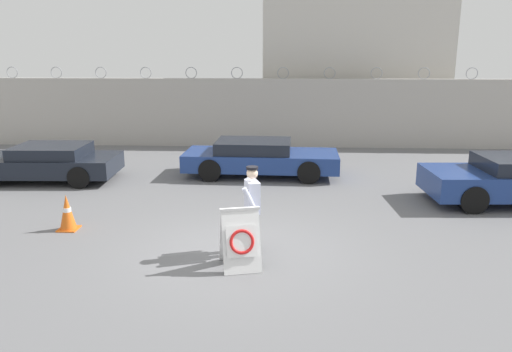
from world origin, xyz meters
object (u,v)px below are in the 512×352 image
object	(u,v)px
parked_car_rear_sedan	(259,157)
traffic_cone_near	(67,212)
barricade_sign	(240,238)
security_guard	(252,205)
parked_car_front_coupe	(47,162)

from	to	relation	value
parked_car_rear_sedan	traffic_cone_near	bearing A→B (deg)	-126.00
barricade_sign	security_guard	world-z (taller)	security_guard
security_guard	traffic_cone_near	distance (m)	4.31
barricade_sign	parked_car_front_coupe	xyz separation A→B (m)	(-6.39, 6.01, 0.01)
security_guard	parked_car_rear_sedan	bearing A→B (deg)	163.34
security_guard	traffic_cone_near	bearing A→B (deg)	-121.67
barricade_sign	parked_car_rear_sedan	size ratio (longest dim) A/B	0.23
security_guard	parked_car_front_coupe	size ratio (longest dim) A/B	0.39
security_guard	traffic_cone_near	size ratio (longest dim) A/B	2.15
traffic_cone_near	security_guard	bearing A→B (deg)	-13.87
traffic_cone_near	barricade_sign	bearing A→B (deg)	-24.24
traffic_cone_near	parked_car_rear_sedan	world-z (taller)	parked_car_rear_sedan
barricade_sign	traffic_cone_near	xyz separation A→B (m)	(-3.98, 1.79, -0.17)
security_guard	parked_car_rear_sedan	xyz separation A→B (m)	(-0.12, 6.16, -0.36)
parked_car_front_coupe	parked_car_rear_sedan	xyz separation A→B (m)	(6.44, 0.92, 0.02)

